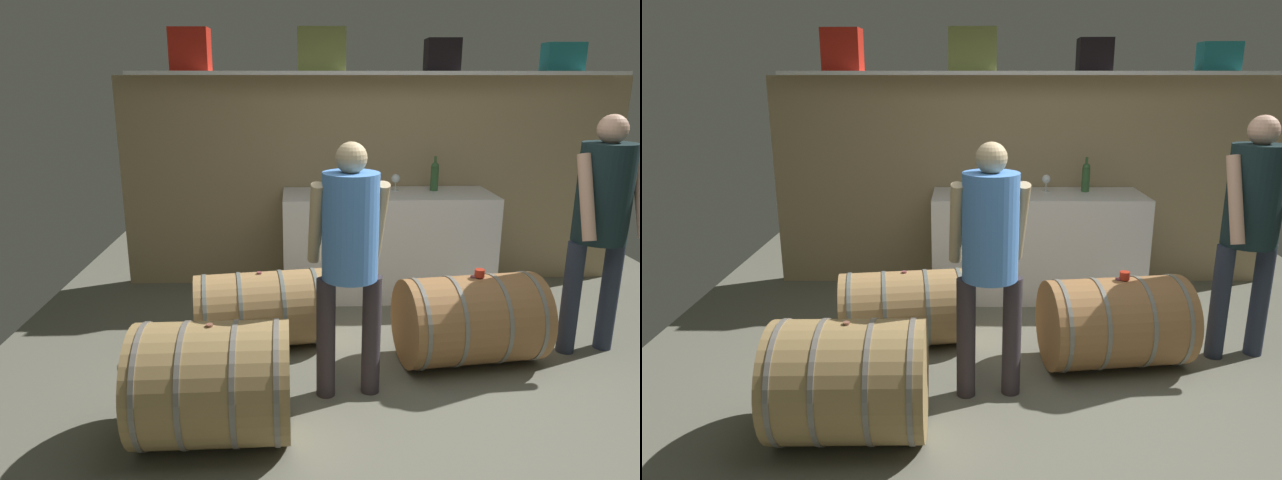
{
  "view_description": "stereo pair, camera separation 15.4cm",
  "coord_description": "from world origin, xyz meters",
  "views": [
    {
      "loc": [
        -0.74,
        -2.89,
        1.88
      ],
      "look_at": [
        -0.58,
        0.64,
        0.89
      ],
      "focal_mm": 32.23,
      "sensor_mm": 36.0,
      "label": 1
    },
    {
      "loc": [
        -0.59,
        -2.9,
        1.88
      ],
      "look_at": [
        -0.58,
        0.64,
        0.89
      ],
      "focal_mm": 32.23,
      "sensor_mm": 36.0,
      "label": 2
    }
  ],
  "objects": [
    {
      "name": "wine_barrel_flank",
      "position": [
        -1.19,
        -0.16,
        0.33
      ],
      "size": [
        0.82,
        0.68,
        0.67
      ],
      "rotation": [
        0.0,
        0.0,
        0.02
      ],
      "color": "#96794A",
      "rests_on": "ground"
    },
    {
      "name": "tasting_cup",
      "position": [
        0.48,
        0.66,
        0.64
      ],
      "size": [
        0.07,
        0.07,
        0.05
      ],
      "primitive_type": "cylinder",
      "color": "red",
      "rests_on": "wine_barrel_near"
    },
    {
      "name": "wine_bottle_green",
      "position": [
        0.5,
        2.1,
        1.05
      ],
      "size": [
        0.07,
        0.07,
        0.3
      ],
      "color": "#325B31",
      "rests_on": "work_cabinet"
    },
    {
      "name": "ground_plane",
      "position": [
        0.0,
        0.59,
        -0.01
      ],
      "size": [
        5.82,
        7.95,
        0.02
      ],
      "primitive_type": "cube",
      "color": "#636355"
    },
    {
      "name": "work_cabinet",
      "position": [
        0.07,
        1.99,
        0.46
      ],
      "size": [
        1.83,
        0.65,
        0.92
      ],
      "primitive_type": "cube",
      "color": "white",
      "rests_on": "ground"
    },
    {
      "name": "winemaker_pouring",
      "position": [
        1.33,
        0.78,
        1.02
      ],
      "size": [
        0.52,
        0.43,
        1.66
      ],
      "rotation": [
        0.0,
        0.0,
        -3.0
      ],
      "color": "#262E3F",
      "rests_on": "ground"
    },
    {
      "name": "toolcase_teal",
      "position": [
        1.6,
        2.23,
        2.06
      ],
      "size": [
        0.33,
        0.23,
        0.24
      ],
      "primitive_type": "cube",
      "rotation": [
        0.0,
        0.0,
        -0.05
      ],
      "color": "#1D757A",
      "rests_on": "high_shelf_board"
    },
    {
      "name": "visitor_tasting",
      "position": [
        -0.43,
        0.28,
        0.95
      ],
      "size": [
        0.48,
        0.42,
        1.55
      ],
      "rotation": [
        0.0,
        0.0,
        0.1
      ],
      "color": "#342C32",
      "rests_on": "ground"
    },
    {
      "name": "wine_barrel_near",
      "position": [
        0.44,
        0.66,
        0.31
      ],
      "size": [
        1.0,
        0.72,
        0.62
      ],
      "rotation": [
        0.0,
        0.0,
        0.13
      ],
      "color": "#98693E",
      "rests_on": "ground"
    },
    {
      "name": "high_shelf_board",
      "position": [
        0.0,
        2.23,
        1.93
      ],
      "size": [
        4.25,
        0.4,
        0.03
      ],
      "primitive_type": "cube",
      "color": "white",
      "rests_on": "back_wall_panel"
    },
    {
      "name": "toolcase_red",
      "position": [
        -1.6,
        2.23,
        2.12
      ],
      "size": [
        0.33,
        0.24,
        0.35
      ],
      "primitive_type": "cube",
      "rotation": [
        0.0,
        0.0,
        -0.04
      ],
      "color": "red",
      "rests_on": "high_shelf_board"
    },
    {
      "name": "wine_bottle_clear",
      "position": [
        -0.27,
        1.99,
        1.07
      ],
      "size": [
        0.07,
        0.07,
        0.32
      ],
      "color": "#B7BBBA",
      "rests_on": "work_cabinet"
    },
    {
      "name": "wine_glass",
      "position": [
        0.15,
        2.1,
        1.03
      ],
      "size": [
        0.08,
        0.08,
        0.15
      ],
      "color": "white",
      "rests_on": "work_cabinet"
    },
    {
      "name": "back_wall_panel",
      "position": [
        0.0,
        2.38,
        0.96
      ],
      "size": [
        4.62,
        0.1,
        1.91
      ],
      "primitive_type": "cube",
      "color": "#9C8660",
      "rests_on": "ground"
    },
    {
      "name": "toolcase_olive",
      "position": [
        -0.5,
        2.23,
        2.12
      ],
      "size": [
        0.4,
        0.3,
        0.35
      ],
      "primitive_type": "cube",
      "rotation": [
        0.0,
        0.0,
        -0.01
      ],
      "color": "olive",
      "rests_on": "high_shelf_board"
    },
    {
      "name": "wine_barrel_far",
      "position": [
        -1.0,
        0.97,
        0.28
      ],
      "size": [
        0.99,
        0.67,
        0.56
      ],
      "rotation": [
        0.0,
        0.0,
        0.14
      ],
      "color": "#AC8351",
      "rests_on": "ground"
    },
    {
      "name": "toolcase_black",
      "position": [
        0.54,
        2.23,
        2.08
      ],
      "size": [
        0.3,
        0.29,
        0.27
      ],
      "primitive_type": "cube",
      "rotation": [
        0.0,
        0.0,
        -0.06
      ],
      "color": "black",
      "rests_on": "high_shelf_board"
    }
  ]
}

